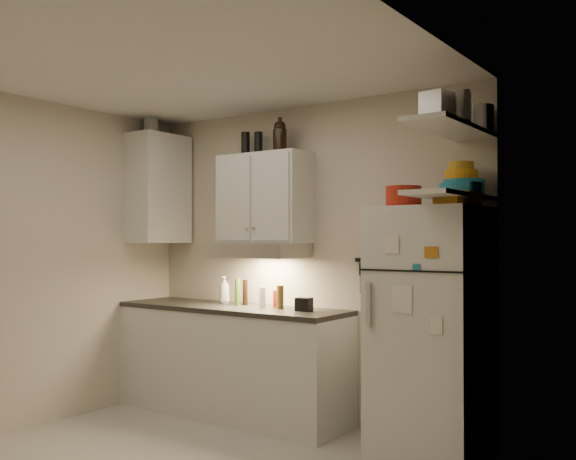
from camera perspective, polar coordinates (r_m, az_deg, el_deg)
The scene contains 35 objects.
ceiling at distance 4.33m, azimuth -9.92°, elevation 14.28°, with size 3.20×3.00×0.02m, color silver.
back_wall at distance 5.36m, azimuth 1.58°, elevation -2.78°, with size 3.20×0.02×2.60m, color #C0B5A4.
left_wall at distance 5.45m, azimuth -22.00°, elevation -2.68°, with size 0.02×3.00×2.60m, color #C0B5A4.
right_wall at distance 3.25m, azimuth 10.51°, elevation -3.99°, with size 0.02×3.00×2.60m, color #C0B5A4.
base_cabinet at distance 5.54m, azimuth -5.08°, elevation -11.68°, with size 2.10×0.60×0.88m, color silver.
countertop at distance 5.47m, azimuth -5.08°, elevation -6.94°, with size 2.10×0.62×0.04m, color #2A2824.
upper_cabinet at distance 5.40m, azimuth -2.11°, elevation 2.81°, with size 0.80×0.33×0.75m, color silver.
side_cabinet at distance 6.07m, azimuth -11.46°, elevation 3.60°, with size 0.33×0.55×1.00m, color silver.
range_hood at distance 5.34m, azimuth -2.53°, elevation -1.82°, with size 0.76×0.46×0.12m, color silver.
fridge at distance 4.50m, azimuth 12.57°, elevation -8.88°, with size 0.70×0.68×1.70m, color silver.
shelf_hi at distance 4.31m, azimuth 14.29°, elevation 8.79°, with size 0.30×0.95×0.03m, color silver.
shelf_lo at distance 4.26m, azimuth 14.31°, elevation 2.95°, with size 0.30×0.95×0.03m, color silver.
knife_strip at distance 4.98m, azimuth 8.14°, elevation -2.68°, with size 0.42×0.02×0.03m, color black.
dutch_oven at distance 4.42m, azimuth 10.22°, elevation 2.93°, with size 0.24×0.24×0.14m, color #A82113.
book_stack at distance 4.20m, azimuth 14.85°, elevation 2.75°, with size 0.20×0.25×0.08m, color #B16C16.
spice_jar at distance 4.30m, azimuth 13.18°, elevation 2.84°, with size 0.07×0.07×0.11m, color silver.
stock_pot at distance 4.61m, azimuth 16.35°, elevation 9.44°, with size 0.24×0.24×0.17m, color silver.
tin_a at distance 4.21m, azimuth 14.67°, elevation 10.51°, with size 0.18×0.16×0.18m, color #AAAAAD.
tin_b at distance 4.06m, azimuth 13.09°, elevation 10.75°, with size 0.16×0.16×0.16m, color #AAAAAD.
bowl_teal at distance 4.54m, azimuth 15.34°, elevation 3.62°, with size 0.28×0.28×0.11m, color teal.
bowl_orange at distance 4.56m, azimuth 15.13°, elevation 4.73°, with size 0.23×0.23×0.07m, color orange.
bowl_yellow at distance 4.57m, azimuth 15.12°, elevation 5.51°, with size 0.18×0.18×0.06m, color gold.
plates at distance 4.28m, azimuth 15.09°, elevation 3.59°, with size 0.27×0.27×0.07m, color teal.
growler_a at distance 5.40m, azimuth -0.82°, elevation 8.05°, with size 0.10×0.10×0.23m, color black, non-canonical shape.
growler_b at distance 5.32m, azimuth -0.73°, elevation 8.36°, with size 0.11×0.11×0.26m, color black, non-canonical shape.
thermos_a at distance 5.55m, azimuth -2.64°, elevation 7.66°, with size 0.07×0.07×0.20m, color black.
thermos_b at distance 5.63m, azimuth -3.80°, elevation 7.59°, with size 0.07×0.07×0.21m, color black.
side_jar at distance 6.18m, azimuth -12.09°, elevation 9.05°, with size 0.14×0.14×0.18m, color silver.
soap_bottle at distance 5.68m, azimuth -5.68°, elevation -5.16°, with size 0.10×0.10×0.27m, color silver.
pepper_mill at distance 5.20m, azimuth -0.71°, elevation -5.99°, with size 0.06×0.06×0.19m, color brown.
oil_bottle at distance 5.50m, azimuth -4.51°, elevation -5.51°, with size 0.04×0.04×0.23m, color #3D6519.
vinegar_bottle at distance 5.51m, azimuth -3.82°, elevation -5.55°, with size 0.05×0.05×0.22m, color black.
clear_bottle at distance 5.30m, azimuth -2.30°, elevation -6.00°, with size 0.06×0.06×0.17m, color silver.
red_jar at distance 5.33m, azimuth -0.99°, elevation -6.14°, with size 0.07×0.07×0.14m, color #A82113.
caddy at distance 5.05m, azimuth 1.43°, elevation -6.63°, with size 0.12×0.09×0.10m, color black.
Camera 1 is at (2.97, -2.95, 1.48)m, focal length 40.00 mm.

